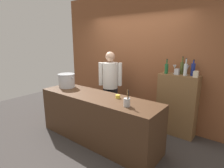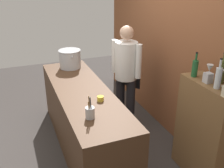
{
  "view_description": "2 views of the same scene",
  "coord_description": "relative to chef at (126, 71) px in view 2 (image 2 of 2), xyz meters",
  "views": [
    {
      "loc": [
        2.2,
        -2.37,
        1.91
      ],
      "look_at": [
        0.15,
        0.26,
        1.1
      ],
      "focal_mm": 29.05,
      "sensor_mm": 36.0,
      "label": 1
    },
    {
      "loc": [
        3.18,
        -0.83,
        2.4
      ],
      "look_at": [
        0.14,
        0.38,
        0.99
      ],
      "focal_mm": 42.5,
      "sensor_mm": 36.0,
      "label": 2
    }
  ],
  "objects": [
    {
      "name": "chef",
      "position": [
        0.0,
        0.0,
        0.0
      ],
      "size": [
        0.47,
        0.41,
        1.66
      ],
      "rotation": [
        0.0,
        0.0,
        3.68
      ],
      "color": "black",
      "rests_on": "ground_plane"
    },
    {
      "name": "bar_cabinet",
      "position": [
        1.41,
        0.4,
        -0.34
      ],
      "size": [
        0.76,
        0.32,
        1.25
      ],
      "primitive_type": "cube",
      "color": "brown",
      "rests_on": "ground_plane"
    },
    {
      "name": "brick_back_panel",
      "position": [
        0.31,
        0.61,
        0.54
      ],
      "size": [
        4.4,
        0.1,
        3.0
      ],
      "primitive_type": "cube",
      "color": "brown",
      "rests_on": "ground_plane"
    },
    {
      "name": "wine_bottle_clear",
      "position": [
        1.53,
        0.34,
        0.41
      ],
      "size": [
        0.06,
        0.06,
        0.33
      ],
      "color": "silver",
      "rests_on": "bar_cabinet"
    },
    {
      "name": "spice_tin_silver",
      "position": [
        1.37,
        0.36,
        0.34
      ],
      "size": [
        0.08,
        0.08,
        0.11
      ],
      "primitive_type": "cube",
      "color": "#B2B2B7",
      "rests_on": "bar_cabinet"
    },
    {
      "name": "wine_bottle_olive",
      "position": [
        1.42,
        0.49,
        0.41
      ],
      "size": [
        0.07,
        0.07,
        0.34
      ],
      "color": "#475123",
      "rests_on": "bar_cabinet"
    },
    {
      "name": "butter_jar",
      "position": [
        0.7,
        -0.66,
        -0.03
      ],
      "size": [
        0.08,
        0.08,
        0.06
      ],
      "primitive_type": "cylinder",
      "color": "yellow",
      "rests_on": "prep_counter"
    },
    {
      "name": "ground_plane",
      "position": [
        0.31,
        -0.79,
        -0.96
      ],
      "size": [
        8.0,
        8.0,
        0.0
      ],
      "primitive_type": "plane",
      "color": "#383330"
    },
    {
      "name": "wine_glass_tall",
      "position": [
        1.29,
        0.43,
        0.42
      ],
      "size": [
        0.07,
        0.07,
        0.18
      ],
      "color": "silver",
      "rests_on": "bar_cabinet"
    },
    {
      "name": "utensil_crock",
      "position": [
        1.05,
        -0.91,
        0.0
      ],
      "size": [
        0.1,
        0.1,
        0.28
      ],
      "color": "#B7BABF",
      "rests_on": "prep_counter"
    },
    {
      "name": "prep_counter",
      "position": [
        0.31,
        -0.79,
        -0.51
      ],
      "size": [
        2.48,
        0.7,
        0.9
      ],
      "primitive_type": "cube",
      "color": "#472D1C",
      "rests_on": "ground_plane"
    },
    {
      "name": "stockpot_large",
      "position": [
        -0.64,
        -0.73,
        0.08
      ],
      "size": [
        0.42,
        0.36,
        0.3
      ],
      "color": "#B7BABF",
      "rests_on": "prep_counter"
    },
    {
      "name": "wine_bottle_green",
      "position": [
        1.16,
        0.33,
        0.39
      ],
      "size": [
        0.07,
        0.07,
        0.29
      ],
      "color": "#1E592D",
      "rests_on": "bar_cabinet"
    }
  ]
}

